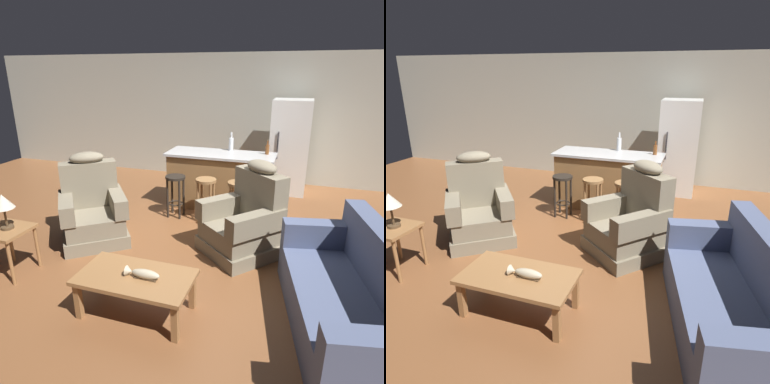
% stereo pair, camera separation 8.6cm
% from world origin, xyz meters
% --- Properties ---
extents(ground_plane, '(12.00, 12.00, 0.00)m').
position_xyz_m(ground_plane, '(0.00, 0.00, 0.00)').
color(ground_plane, brown).
extents(back_wall, '(12.00, 0.05, 2.60)m').
position_xyz_m(back_wall, '(0.00, 3.12, 1.30)').
color(back_wall, '#B2B2A3').
rests_on(back_wall, ground_plane).
extents(coffee_table, '(1.10, 0.60, 0.42)m').
position_xyz_m(coffee_table, '(-0.09, -1.63, 0.36)').
color(coffee_table, olive).
rests_on(coffee_table, ground_plane).
extents(fish_figurine, '(0.34, 0.10, 0.10)m').
position_xyz_m(fish_figurine, '(-0.01, -1.64, 0.46)').
color(fish_figurine, '#4C3823').
rests_on(fish_figurine, coffee_table).
extents(couch, '(1.22, 2.03, 0.94)m').
position_xyz_m(couch, '(1.83, -1.27, 0.34)').
color(couch, '#4C5675').
rests_on(couch, ground_plane).
extents(recliner_near_lamp, '(1.18, 1.18, 1.20)m').
position_xyz_m(recliner_near_lamp, '(-1.39, -0.37, 0.42)').
color(recliner_near_lamp, '#756B56').
rests_on(recliner_near_lamp, ground_plane).
extents(recliner_near_island, '(1.19, 1.19, 1.20)m').
position_xyz_m(recliner_near_island, '(0.69, -0.09, 0.42)').
color(recliner_near_island, '#756B56').
rests_on(recliner_near_island, ground_plane).
extents(end_table, '(0.48, 0.48, 0.56)m').
position_xyz_m(end_table, '(-1.80, -1.44, 0.46)').
color(end_table, olive).
rests_on(end_table, ground_plane).
extents(table_lamp, '(0.24, 0.24, 0.41)m').
position_xyz_m(table_lamp, '(-1.79, -1.42, 0.87)').
color(table_lamp, '#4C3823').
rests_on(table_lamp, end_table).
extents(kitchen_island, '(1.80, 0.70, 0.95)m').
position_xyz_m(kitchen_island, '(0.00, 1.35, 0.48)').
color(kitchen_island, olive).
rests_on(kitchen_island, ground_plane).
extents(bar_stool_left, '(0.32, 0.32, 0.68)m').
position_xyz_m(bar_stool_left, '(-0.57, 0.72, 0.47)').
color(bar_stool_left, black).
rests_on(bar_stool_left, ground_plane).
extents(bar_stool_middle, '(0.32, 0.32, 0.68)m').
position_xyz_m(bar_stool_middle, '(-0.07, 0.72, 0.47)').
color(bar_stool_middle, olive).
rests_on(bar_stool_middle, ground_plane).
extents(bar_stool_right, '(0.32, 0.32, 0.68)m').
position_xyz_m(bar_stool_right, '(0.43, 0.72, 0.47)').
color(bar_stool_right, olive).
rests_on(bar_stool_right, ground_plane).
extents(refrigerator, '(0.70, 0.69, 1.76)m').
position_xyz_m(refrigerator, '(1.04, 2.55, 0.88)').
color(refrigerator, white).
rests_on(refrigerator, ground_plane).
extents(bottle_tall_green, '(0.08, 0.08, 0.32)m').
position_xyz_m(bottle_tall_green, '(0.12, 1.61, 1.07)').
color(bottle_tall_green, silver).
rests_on(bottle_tall_green, kitchen_island).
extents(bottle_short_amber, '(0.06, 0.06, 0.22)m').
position_xyz_m(bottle_short_amber, '(0.74, 1.52, 1.04)').
color(bottle_short_amber, brown).
rests_on(bottle_short_amber, kitchen_island).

